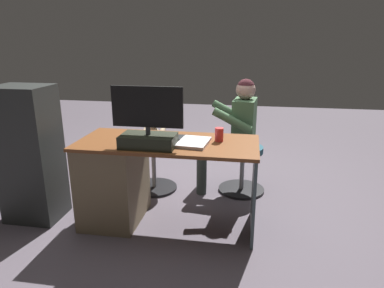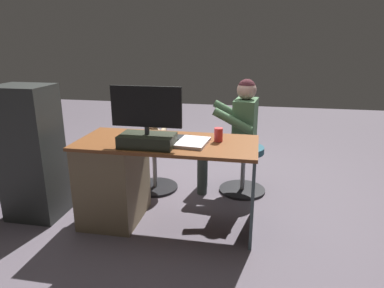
{
  "view_description": "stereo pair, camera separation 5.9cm",
  "coord_description": "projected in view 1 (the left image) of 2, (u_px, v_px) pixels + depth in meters",
  "views": [
    {
      "loc": [
        -0.62,
        2.92,
        1.5
      ],
      "look_at": [
        -0.14,
        0.07,
        0.61
      ],
      "focal_mm": 32.42,
      "sensor_mm": 36.0,
      "label": 1
    },
    {
      "loc": [
        -0.68,
        2.91,
        1.5
      ],
      "look_at": [
        -0.14,
        0.07,
        0.61
      ],
      "focal_mm": 32.42,
      "sensor_mm": 36.0,
      "label": 2
    }
  ],
  "objects": [
    {
      "name": "monitor",
      "position": [
        148.0,
        130.0,
        2.55
      ],
      "size": [
        0.53,
        0.24,
        0.45
      ],
      "color": "black",
      "rests_on": "desk"
    },
    {
      "name": "ground_plane",
      "position": [
        179.0,
        202.0,
        3.3
      ],
      "size": [
        10.0,
        10.0,
        0.0
      ],
      "primitive_type": "plane",
      "color": "#584F59"
    },
    {
      "name": "notebook_binder",
      "position": [
        194.0,
        142.0,
        2.66
      ],
      "size": [
        0.25,
        0.32,
        0.02
      ],
      "primitive_type": "cube",
      "rotation": [
        0.0,
        0.0,
        -0.1
      ],
      "color": "silver",
      "rests_on": "desk"
    },
    {
      "name": "cup",
      "position": [
        219.0,
        135.0,
        2.71
      ],
      "size": [
        0.07,
        0.07,
        0.11
      ],
      "primitive_type": "cylinder",
      "color": "red",
      "rests_on": "desk"
    },
    {
      "name": "office_chair_teddy",
      "position": [
        154.0,
        164.0,
        3.51
      ],
      "size": [
        0.46,
        0.46,
        0.47
      ],
      "color": "black",
      "rests_on": "ground_plane"
    },
    {
      "name": "tv_remote",
      "position": [
        128.0,
        142.0,
        2.69
      ],
      "size": [
        0.08,
        0.16,
        0.02
      ],
      "primitive_type": "cube",
      "rotation": [
        0.0,
        0.0,
        0.24
      ],
      "color": "black",
      "rests_on": "desk"
    },
    {
      "name": "desk",
      "position": [
        125.0,
        178.0,
        2.88
      ],
      "size": [
        1.42,
        0.63,
        0.72
      ],
      "color": "brown",
      "rests_on": "ground_plane"
    },
    {
      "name": "person",
      "position": [
        234.0,
        127.0,
        3.36
      ],
      "size": [
        0.58,
        0.51,
        1.13
      ],
      "color": "#476C49",
      "rests_on": "ground_plane"
    },
    {
      "name": "computer_mouse",
      "position": [
        130.0,
        136.0,
        2.82
      ],
      "size": [
        0.06,
        0.1,
        0.04
      ],
      "primitive_type": "ellipsoid",
      "color": "#252E2E",
      "rests_on": "desk"
    },
    {
      "name": "keyboard",
      "position": [
        165.0,
        137.0,
        2.8
      ],
      "size": [
        0.42,
        0.14,
        0.02
      ],
      "primitive_type": "cube",
      "color": "black",
      "rests_on": "desk"
    },
    {
      "name": "teddy_bear",
      "position": [
        153.0,
        131.0,
        3.42
      ],
      "size": [
        0.22,
        0.23,
        0.32
      ],
      "color": "#CCB38E",
      "rests_on": "office_chair_teddy"
    },
    {
      "name": "visitor_chair",
      "position": [
        242.0,
        165.0,
        3.47
      ],
      "size": [
        0.46,
        0.46,
        0.47
      ],
      "color": "black",
      "rests_on": "ground_plane"
    },
    {
      "name": "equipment_rack",
      "position": [
        30.0,
        155.0,
        2.88
      ],
      "size": [
        0.44,
        0.36,
        1.14
      ],
      "primitive_type": "cube",
      "color": "#2B2F2D",
      "rests_on": "ground_plane"
    }
  ]
}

